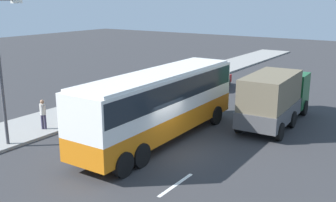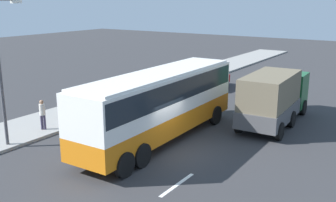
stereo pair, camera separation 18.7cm
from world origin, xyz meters
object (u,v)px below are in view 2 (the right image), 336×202
(pedestrian_near_curb, at_px, (42,113))
(cargo_truck, at_px, (274,96))
(coach_bus, at_px, (160,99))
(car_red_compact, at_px, (207,80))
(street_lamp, at_px, (2,63))

(pedestrian_near_curb, bearing_deg, cargo_truck, 100.46)
(cargo_truck, bearing_deg, pedestrian_near_curb, 127.52)
(coach_bus, relative_size, pedestrian_near_curb, 6.75)
(coach_bus, bearing_deg, pedestrian_near_curb, 111.19)
(cargo_truck, xyz_separation_m, pedestrian_near_curb, (-8.52, 10.13, -0.56))
(coach_bus, height_order, pedestrian_near_curb, coach_bus)
(cargo_truck, distance_m, car_red_compact, 9.79)
(coach_bus, xyz_separation_m, cargo_truck, (6.02, -3.94, -0.57))
(car_red_compact, bearing_deg, pedestrian_near_curb, 169.50)
(pedestrian_near_curb, bearing_deg, coach_bus, 82.40)
(coach_bus, xyz_separation_m, pedestrian_near_curb, (-2.50, 6.19, -1.12))
(cargo_truck, distance_m, pedestrian_near_curb, 13.25)
(car_red_compact, relative_size, pedestrian_near_curb, 2.79)
(coach_bus, bearing_deg, cargo_truck, -34.01)
(cargo_truck, distance_m, street_lamp, 14.85)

